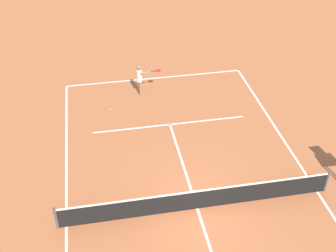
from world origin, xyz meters
name	(u,v)px	position (x,y,z in m)	size (l,w,h in m)	color
ground_plane	(197,208)	(0.00, 0.00, 0.00)	(60.00, 60.00, 0.00)	#B76038
court_lines	(197,208)	(0.00, 0.00, 0.00)	(10.17, 20.85, 0.01)	white
tennis_net	(198,199)	(0.00, 0.00, 0.50)	(10.77, 0.10, 1.07)	#4C4C51
player_serving	(140,77)	(1.02, -8.79, 1.05)	(1.32, 0.46, 1.75)	#9E704C
tennis_ball	(110,109)	(2.80, -7.56, 0.03)	(0.07, 0.07, 0.07)	#CCE033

